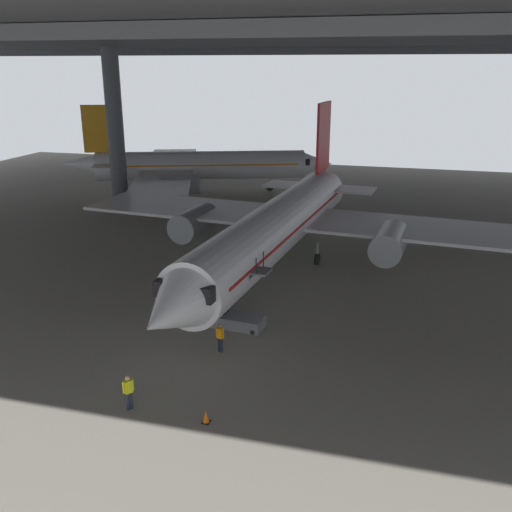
{
  "coord_description": "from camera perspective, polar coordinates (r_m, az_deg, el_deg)",
  "views": [
    {
      "loc": [
        9.74,
        -34.39,
        14.92
      ],
      "look_at": [
        0.14,
        0.9,
        2.6
      ],
      "focal_mm": 39.94,
      "sensor_mm": 36.0,
      "label": 1
    }
  ],
  "objects": [
    {
      "name": "crew_worker_by_stairs",
      "position": [
        31.23,
        -3.62,
        -8.02
      ],
      "size": [
        0.52,
        0.34,
        1.64
      ],
      "color": "#232838",
      "rests_on": "ground_plane"
    },
    {
      "name": "crew_worker_near_nose",
      "position": [
        26.96,
        -12.66,
        -12.97
      ],
      "size": [
        0.4,
        0.45,
        1.74
      ],
      "color": "#232838",
      "rests_on": "ground_plane"
    },
    {
      "name": "traffic_cone_orange",
      "position": [
        25.97,
        -5.03,
        -15.74
      ],
      "size": [
        0.36,
        0.36,
        0.6
      ],
      "color": "black",
      "rests_on": "ground_plane"
    },
    {
      "name": "ground_plane",
      "position": [
        38.73,
        -0.56,
        -4.04
      ],
      "size": [
        110.0,
        110.0,
        0.0
      ],
      "primitive_type": "plane",
      "color": "gray"
    },
    {
      "name": "boarding_stairs",
      "position": [
        34.24,
        -2.32,
        -5.87
      ],
      "size": [
        4.36,
        1.85,
        4.71
      ],
      "color": "slate",
      "rests_on": "ground_plane"
    },
    {
      "name": "airplane_distant",
      "position": [
        70.55,
        -6.02,
        9.01
      ],
      "size": [
        32.06,
        31.83,
        10.5
      ],
      "color": "white",
      "rests_on": "ground_plane"
    },
    {
      "name": "airplane_main",
      "position": [
        42.68,
        2.27,
        3.08
      ],
      "size": [
        36.43,
        37.6,
        11.72
      ],
      "color": "white",
      "rests_on": "ground_plane"
    },
    {
      "name": "hangar_structure",
      "position": [
        49.19,
        3.95,
        21.29
      ],
      "size": [
        121.0,
        99.0,
        17.88
      ],
      "color": "#4C4F54",
      "rests_on": "ground_plane"
    }
  ]
}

